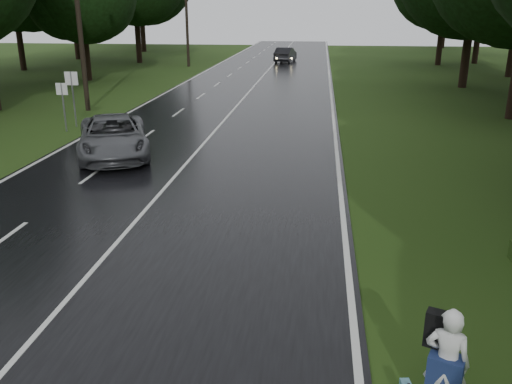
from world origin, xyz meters
TOP-DOWN VIEW (x-y plane):
  - ground at (0.00, 0.00)m, footprint 160.00×160.00m
  - road at (0.00, 20.00)m, footprint 12.00×140.00m
  - lane_center at (0.00, 20.00)m, footprint 0.12×140.00m
  - grey_car at (-3.16, 10.43)m, footprint 4.54×6.25m
  - far_car at (1.11, 50.88)m, footprint 2.31×4.99m
  - hitchhiker at (6.95, -2.95)m, footprint 0.75×0.73m
  - utility_pole_mid at (-8.50, 20.22)m, footprint 1.80×0.28m
  - utility_pole_far at (-8.50, 45.34)m, footprint 1.80×0.28m
  - road_sign_a at (-7.20, 14.65)m, footprint 0.56×0.10m
  - road_sign_b at (-7.20, 15.77)m, footprint 0.66×0.10m
  - tree_left_e at (-14.13, 33.50)m, footprint 7.58×7.58m
  - tree_left_f at (-14.81, 48.66)m, footprint 9.93×9.93m
  - tree_right_d at (15.36, 20.58)m, footprint 9.18×9.18m
  - tree_right_e at (15.72, 32.76)m, footprint 9.20×9.20m
  - tree_right_f at (17.26, 49.79)m, footprint 9.12×9.12m

SIDE VIEW (x-z plane):
  - ground at x=0.00m, z-range 0.00..0.00m
  - utility_pole_mid at x=-8.50m, z-range -5.15..5.15m
  - utility_pole_far at x=-8.50m, z-range -4.70..4.70m
  - road_sign_a at x=-7.20m, z-range -1.17..1.17m
  - road_sign_b at x=-7.20m, z-range -1.37..1.37m
  - tree_left_e at x=-14.13m, z-range -5.92..5.92m
  - tree_left_f at x=-14.81m, z-range -7.75..7.75m
  - tree_right_d at x=15.36m, z-range -7.17..7.17m
  - tree_right_e at x=15.72m, z-range -7.19..7.19m
  - tree_right_f at x=17.26m, z-range -7.13..7.13m
  - road at x=0.00m, z-range 0.00..0.04m
  - lane_center at x=0.00m, z-range 0.04..0.05m
  - hitchhiker at x=6.95m, z-range -0.06..1.70m
  - grey_car at x=-3.16m, z-range 0.04..1.62m
  - far_car at x=1.11m, z-range 0.04..1.62m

